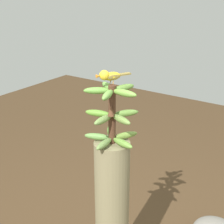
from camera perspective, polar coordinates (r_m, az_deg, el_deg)
name	(u,v)px	position (r m, az deg, el deg)	size (l,w,h in m)	color
banana_tree	(112,219)	(2.21, 0.00, -17.94)	(0.21, 0.21, 1.08)	#847A56
banana_bunch	(112,115)	(1.84, 0.00, -0.48)	(0.32, 0.31, 0.34)	#4C2D1E
perched_bird	(109,76)	(1.80, -0.46, 6.23)	(0.12, 0.20, 0.08)	#C68933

